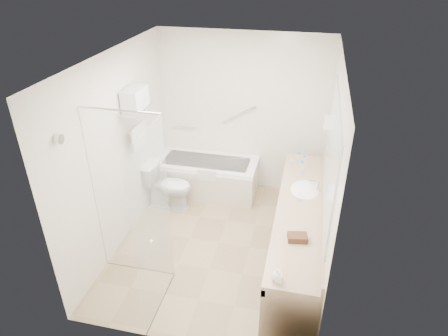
% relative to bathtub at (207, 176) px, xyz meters
% --- Properties ---
extents(floor, '(3.20, 3.20, 0.00)m').
position_rel_bathtub_xyz_m(floor, '(0.50, -1.24, -0.28)').
color(floor, '#9E8661').
rests_on(floor, ground).
extents(ceiling, '(2.60, 3.20, 0.10)m').
position_rel_bathtub_xyz_m(ceiling, '(0.50, -1.24, 2.22)').
color(ceiling, white).
rests_on(ceiling, wall_back).
extents(wall_back, '(2.60, 0.10, 2.50)m').
position_rel_bathtub_xyz_m(wall_back, '(0.50, 0.36, 0.97)').
color(wall_back, beige).
rests_on(wall_back, ground).
extents(wall_front, '(2.60, 0.10, 2.50)m').
position_rel_bathtub_xyz_m(wall_front, '(0.50, -2.84, 0.97)').
color(wall_front, beige).
rests_on(wall_front, ground).
extents(wall_left, '(0.10, 3.20, 2.50)m').
position_rel_bathtub_xyz_m(wall_left, '(-0.80, -1.24, 0.97)').
color(wall_left, beige).
rests_on(wall_left, ground).
extents(wall_right, '(0.10, 3.20, 2.50)m').
position_rel_bathtub_xyz_m(wall_right, '(1.80, -1.24, 0.97)').
color(wall_right, beige).
rests_on(wall_right, ground).
extents(bathtub, '(1.60, 0.73, 0.59)m').
position_rel_bathtub_xyz_m(bathtub, '(0.00, 0.00, 0.00)').
color(bathtub, white).
rests_on(bathtub, floor).
extents(grab_bar_short, '(0.40, 0.03, 0.03)m').
position_rel_bathtub_xyz_m(grab_bar_short, '(-0.45, 0.32, 0.67)').
color(grab_bar_short, silver).
rests_on(grab_bar_short, wall_back).
extents(grab_bar_long, '(0.53, 0.03, 0.33)m').
position_rel_bathtub_xyz_m(grab_bar_long, '(0.45, 0.32, 0.97)').
color(grab_bar_long, silver).
rests_on(grab_bar_long, wall_back).
extents(shower_enclosure, '(0.96, 0.91, 2.11)m').
position_rel_bathtub_xyz_m(shower_enclosure, '(-0.13, -2.16, 0.79)').
color(shower_enclosure, silver).
rests_on(shower_enclosure, floor).
extents(towel_shelf, '(0.24, 0.55, 0.81)m').
position_rel_bathtub_xyz_m(towel_shelf, '(-0.67, -0.89, 1.48)').
color(towel_shelf, silver).
rests_on(towel_shelf, wall_left).
extents(vanity_counter, '(0.55, 2.70, 0.95)m').
position_rel_bathtub_xyz_m(vanity_counter, '(1.52, -1.39, 0.36)').
color(vanity_counter, tan).
rests_on(vanity_counter, floor).
extents(sink, '(0.40, 0.52, 0.14)m').
position_rel_bathtub_xyz_m(sink, '(1.55, -0.99, 0.54)').
color(sink, white).
rests_on(sink, vanity_counter).
extents(faucet, '(0.03, 0.03, 0.14)m').
position_rel_bathtub_xyz_m(faucet, '(1.70, -0.99, 0.65)').
color(faucet, silver).
rests_on(faucet, vanity_counter).
extents(mirror, '(0.02, 2.00, 1.20)m').
position_rel_bathtub_xyz_m(mirror, '(1.79, -1.39, 1.27)').
color(mirror, '#ABB1B8').
rests_on(mirror, wall_right).
extents(hairdryer_unit, '(0.08, 0.10, 0.18)m').
position_rel_bathtub_xyz_m(hairdryer_unit, '(1.75, -0.19, 1.17)').
color(hairdryer_unit, white).
rests_on(hairdryer_unit, wall_right).
extents(toilet, '(0.73, 0.43, 0.70)m').
position_rel_bathtub_xyz_m(toilet, '(-0.45, -0.54, 0.08)').
color(toilet, white).
rests_on(toilet, floor).
extents(amenity_basket, '(0.22, 0.17, 0.07)m').
position_rel_bathtub_xyz_m(amenity_basket, '(1.52, -2.01, 0.61)').
color(amenity_basket, '#4E2D1C').
rests_on(amenity_basket, vanity_counter).
extents(soap_bottle_a, '(0.07, 0.14, 0.06)m').
position_rel_bathtub_xyz_m(soap_bottle_a, '(1.39, -2.64, 0.61)').
color(soap_bottle_a, white).
rests_on(soap_bottle_a, vanity_counter).
extents(soap_bottle_b, '(0.13, 0.15, 0.10)m').
position_rel_bathtub_xyz_m(soap_bottle_b, '(1.38, -2.62, 0.63)').
color(soap_bottle_b, white).
rests_on(soap_bottle_b, vanity_counter).
extents(water_bottle_left, '(0.07, 0.07, 0.22)m').
position_rel_bathtub_xyz_m(water_bottle_left, '(1.50, -0.47, 0.67)').
color(water_bottle_left, silver).
rests_on(water_bottle_left, vanity_counter).
extents(water_bottle_mid, '(0.07, 0.07, 0.21)m').
position_rel_bathtub_xyz_m(water_bottle_mid, '(1.48, -0.63, 0.67)').
color(water_bottle_mid, silver).
rests_on(water_bottle_mid, vanity_counter).
extents(water_bottle_right, '(0.06, 0.06, 0.18)m').
position_rel_bathtub_xyz_m(water_bottle_right, '(1.43, -0.32, 0.66)').
color(water_bottle_right, silver).
rests_on(water_bottle_right, vanity_counter).
extents(drinking_glass_near, '(0.07, 0.07, 0.08)m').
position_rel_bathtub_xyz_m(drinking_glass_near, '(1.34, -0.38, 0.61)').
color(drinking_glass_near, silver).
rests_on(drinking_glass_near, vanity_counter).
extents(drinking_glass_far, '(0.10, 0.10, 0.10)m').
position_rel_bathtub_xyz_m(drinking_glass_far, '(1.50, -1.26, 0.62)').
color(drinking_glass_far, silver).
rests_on(drinking_glass_far, vanity_counter).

